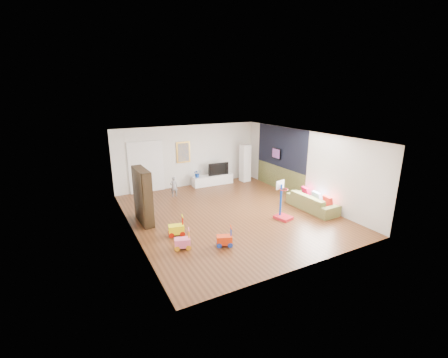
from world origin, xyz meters
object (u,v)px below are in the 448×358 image
media_console (213,180)px  sofa (312,202)px  bookshelf (143,196)px  basketball_hoop (284,201)px

media_console → sofa: bearing=-66.5°
bookshelf → basketball_hoop: (4.14, -1.92, -0.24)m
media_console → sofa: size_ratio=0.96×
media_console → basketball_hoop: size_ratio=1.45×
media_console → sofa: sofa is taller
sofa → basketball_hoop: bearing=96.5°
bookshelf → basketball_hoop: bookshelf is taller
media_console → bookshelf: 4.66m
bookshelf → sofa: bookshelf is taller
bookshelf → basketball_hoop: size_ratio=1.37×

